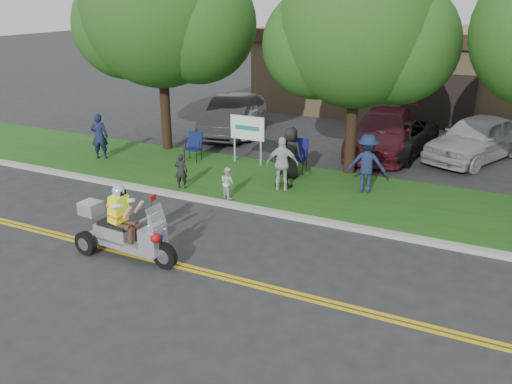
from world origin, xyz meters
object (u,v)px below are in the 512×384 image
at_px(parked_car_left, 232,116).
at_px(parked_car_right, 383,132).
at_px(spectator_adult_mid, 281,163).
at_px(parked_car_far_left, 238,113).
at_px(lawn_chair_b, 298,153).
at_px(lawn_chair_a, 194,144).
at_px(parked_car_mid, 395,138).
at_px(spectator_adult_left, 99,136).
at_px(trike_scooter, 124,232).
at_px(spectator_adult_right, 282,164).
at_px(parked_car_far_right, 477,138).

relative_size(parked_car_left, parked_car_right, 0.89).
bearing_deg(spectator_adult_mid, parked_car_far_left, -59.22).
bearing_deg(spectator_adult_mid, lawn_chair_b, -94.10).
bearing_deg(lawn_chair_a, parked_car_left, 92.98).
bearing_deg(parked_car_mid, spectator_adult_left, -142.22).
bearing_deg(parked_car_left, trike_scooter, -85.53).
relative_size(spectator_adult_left, spectator_adult_right, 1.00).
bearing_deg(lawn_chair_a, spectator_adult_right, -27.05).
distance_m(lawn_chair_a, parked_car_far_right, 9.94).
relative_size(spectator_adult_right, parked_car_far_right, 0.35).
height_order(trike_scooter, parked_car_right, trike_scooter).
relative_size(lawn_chair_b, spectator_adult_left, 0.68).
height_order(spectator_adult_mid, parked_car_far_right, spectator_adult_mid).
bearing_deg(spectator_adult_right, spectator_adult_left, -18.31).
height_order(lawn_chair_a, spectator_adult_mid, spectator_adult_mid).
distance_m(spectator_adult_right, parked_car_mid, 5.93).
bearing_deg(parked_car_far_left, lawn_chair_a, -96.23).
distance_m(spectator_adult_right, parked_car_far_right, 7.77).
xyz_separation_m(lawn_chair_a, parked_car_far_left, (-0.77, 4.70, 0.16)).
relative_size(parked_car_left, parked_car_mid, 1.03).
distance_m(lawn_chair_a, parked_car_far_left, 4.76).
bearing_deg(parked_car_left, parked_car_far_right, -8.25).
relative_size(parked_car_mid, parked_car_far_right, 0.98).
xyz_separation_m(lawn_chair_a, parked_car_far_right, (8.76, 4.69, 0.13)).
height_order(lawn_chair_a, spectator_adult_right, spectator_adult_right).
bearing_deg(spectator_adult_mid, lawn_chair_a, -24.42).
xyz_separation_m(parked_car_right, parked_car_far_right, (3.20, 0.47, 0.02)).
xyz_separation_m(spectator_adult_mid, parked_car_far_right, (4.93, 5.88, -0.06)).
distance_m(parked_car_left, parked_car_right, 6.30).
relative_size(lawn_chair_b, parked_car_far_right, 0.23).
bearing_deg(parked_car_far_right, parked_car_right, -148.21).
xyz_separation_m(trike_scooter, spectator_adult_left, (-5.53, 5.52, 0.31)).
xyz_separation_m(spectator_adult_mid, parked_car_mid, (2.21, 5.31, -0.22)).
bearing_deg(lawn_chair_b, trike_scooter, -107.50).
distance_m(lawn_chair_b, parked_car_right, 4.25).
bearing_deg(parked_car_far_left, spectator_adult_left, -126.56).
relative_size(spectator_adult_mid, spectator_adult_right, 0.93).
relative_size(trike_scooter, spectator_adult_mid, 1.75).
bearing_deg(lawn_chair_b, parked_car_mid, 51.00).
height_order(spectator_adult_left, parked_car_left, spectator_adult_left).
bearing_deg(lawn_chair_a, spectator_adult_left, -164.53).
distance_m(lawn_chair_a, parked_car_mid, 7.32).
bearing_deg(trike_scooter, parked_car_left, 109.68).
relative_size(spectator_adult_left, parked_car_far_right, 0.35).
distance_m(spectator_adult_mid, spectator_adult_right, 0.29).
xyz_separation_m(lawn_chair_a, parked_car_right, (5.56, 4.23, 0.11)).
height_order(spectator_adult_left, parked_car_right, spectator_adult_left).
xyz_separation_m(spectator_adult_right, parked_car_mid, (2.07, 5.55, -0.27)).
relative_size(lawn_chair_b, parked_car_far_left, 0.23).
relative_size(spectator_adult_left, parked_car_mid, 0.35).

